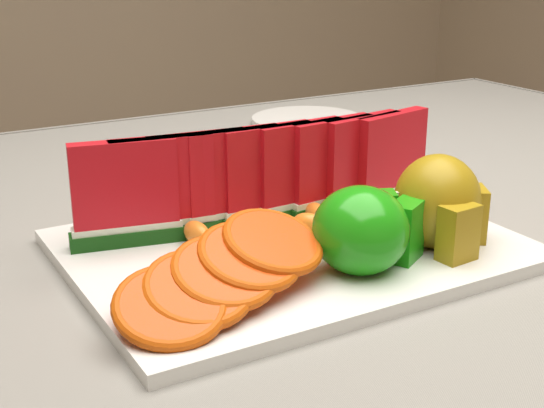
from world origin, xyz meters
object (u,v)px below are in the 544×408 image
(platter, at_px, (291,248))
(pear_cluster, at_px, (440,205))
(side_plate, at_px, (308,120))
(apple_cluster, at_px, (366,230))
(fork, at_px, (104,160))

(platter, height_order, pear_cluster, pear_cluster)
(platter, relative_size, side_plate, 1.95)
(apple_cluster, bearing_deg, platter, 109.67)
(side_plate, relative_size, fork, 1.05)
(fork, bearing_deg, pear_cluster, -69.93)
(platter, distance_m, fork, 0.39)
(apple_cluster, bearing_deg, side_plate, 62.21)
(apple_cluster, height_order, side_plate, apple_cluster)
(platter, bearing_deg, pear_cluster, -31.45)
(apple_cluster, distance_m, pear_cluster, 0.09)
(platter, height_order, apple_cluster, apple_cluster)
(apple_cluster, bearing_deg, fork, 99.76)
(platter, relative_size, fork, 2.05)
(pear_cluster, distance_m, side_plate, 0.55)
(platter, relative_size, apple_cluster, 3.59)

